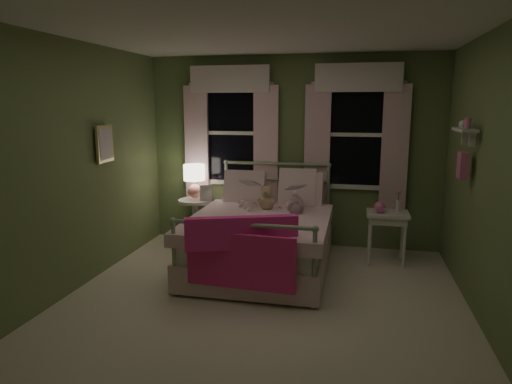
% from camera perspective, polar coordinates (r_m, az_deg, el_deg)
% --- Properties ---
extents(room_shell, '(4.20, 4.20, 4.20)m').
position_cam_1_polar(room_shell, '(4.26, 0.62, 2.18)').
color(room_shell, white).
rests_on(room_shell, ground).
extents(bed, '(1.58, 2.04, 1.18)m').
position_cam_1_polar(bed, '(5.46, 0.82, -5.78)').
color(bed, white).
rests_on(bed, ground).
extents(pink_throw, '(1.10, 0.46, 0.71)m').
position_cam_1_polar(pink_throw, '(4.45, -1.88, -6.57)').
color(pink_throw, '#FF319D').
rests_on(pink_throw, bed).
extents(child_left, '(0.32, 0.25, 0.75)m').
position_cam_1_polar(child_left, '(5.80, -1.07, 1.01)').
color(child_left, '#F7D1DD').
rests_on(child_left, bed).
extents(child_right, '(0.45, 0.40, 0.79)m').
position_cam_1_polar(child_right, '(5.70, 4.41, 0.96)').
color(child_right, '#F7D1DD').
rests_on(child_right, bed).
extents(book_left, '(0.22, 0.16, 0.26)m').
position_cam_1_polar(book_left, '(5.56, -1.67, 0.73)').
color(book_left, beige).
rests_on(book_left, child_left).
extents(book_right, '(0.23, 0.19, 0.26)m').
position_cam_1_polar(book_right, '(5.46, 4.04, 0.07)').
color(book_right, beige).
rests_on(book_right, child_right).
extents(teddy_bear, '(0.23, 0.19, 0.32)m').
position_cam_1_polar(teddy_bear, '(5.62, 1.33, -0.92)').
color(teddy_bear, tan).
rests_on(teddy_bear, bed).
extents(nightstand_left, '(0.46, 0.46, 0.65)m').
position_cam_1_polar(nightstand_left, '(6.40, -7.58, -2.97)').
color(nightstand_left, white).
rests_on(nightstand_left, ground).
extents(table_lamp, '(0.29, 0.29, 0.47)m').
position_cam_1_polar(table_lamp, '(6.30, -7.71, 1.77)').
color(table_lamp, pink).
rests_on(table_lamp, nightstand_left).
extents(book_nightstand, '(0.23, 0.27, 0.02)m').
position_cam_1_polar(book_nightstand, '(6.24, -7.02, -1.06)').
color(book_nightstand, beige).
rests_on(book_nightstand, nightstand_left).
extents(nightstand_right, '(0.50, 0.40, 0.64)m').
position_cam_1_polar(nightstand_right, '(5.82, 16.10, -3.39)').
color(nightstand_right, white).
rests_on(nightstand_right, ground).
extents(pink_toy, '(0.14, 0.19, 0.14)m').
position_cam_1_polar(pink_toy, '(5.77, 15.20, -1.84)').
color(pink_toy, pink).
rests_on(pink_toy, nightstand_right).
extents(bud_vase, '(0.06, 0.06, 0.28)m').
position_cam_1_polar(bud_vase, '(5.82, 17.37, -1.03)').
color(bud_vase, white).
rests_on(bud_vase, nightstand_right).
extents(window_left, '(1.34, 0.13, 1.96)m').
position_cam_1_polar(window_left, '(6.39, -3.17, 8.01)').
color(window_left, black).
rests_on(window_left, room_shell).
extents(window_right, '(1.34, 0.13, 1.96)m').
position_cam_1_polar(window_right, '(6.16, 12.40, 7.66)').
color(window_right, black).
rests_on(window_right, room_shell).
extents(wall_shelf, '(0.15, 0.50, 0.60)m').
position_cam_1_polar(wall_shelf, '(4.95, 24.56, 5.04)').
color(wall_shelf, white).
rests_on(wall_shelf, room_shell).
extents(framed_picture, '(0.03, 0.32, 0.42)m').
position_cam_1_polar(framed_picture, '(5.51, -18.38, 5.72)').
color(framed_picture, beige).
rests_on(framed_picture, room_shell).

